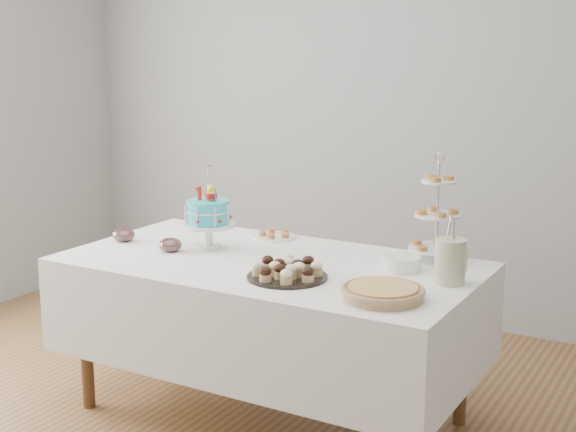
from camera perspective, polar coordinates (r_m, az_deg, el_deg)
The scene contains 11 objects.
walls at distance 3.36m, azimuth -4.05°, elevation 5.21°, with size 5.04×4.04×2.70m.
table at distance 3.78m, azimuth -1.32°, elevation -6.52°, with size 1.92×1.02×0.77m.
birthday_cake at distance 3.94m, azimuth -5.69°, elevation -0.72°, with size 0.27×0.27×0.41m.
cupcake_tray at distance 3.43m, azimuth -0.05°, elevation -3.82°, with size 0.35×0.35×0.08m.
pie at distance 3.18m, azimuth 6.76°, elevation -5.38°, with size 0.33×0.33×0.05m.
tiered_stand at distance 3.75m, azimuth 10.57°, elevation 0.01°, with size 0.26×0.26×0.50m.
plate_stack at distance 3.58m, azimuth 8.10°, elevation -3.36°, with size 0.17×0.17×0.07m.
pastry_plate at distance 4.15m, azimuth -0.94°, elevation -1.36°, with size 0.22×0.22×0.03m.
jam_bowl_a at distance 3.92m, azimuth -8.37°, elevation -2.05°, with size 0.11×0.11×0.07m.
jam_bowl_b at distance 4.16m, azimuth -11.61°, elevation -1.33°, with size 0.12×0.12×0.07m.
utensil_pitcher at distance 3.41m, azimuth 11.46°, elevation -3.06°, with size 0.14×0.13×0.29m.
Camera 1 is at (1.86, -2.76, 1.75)m, focal length 50.00 mm.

